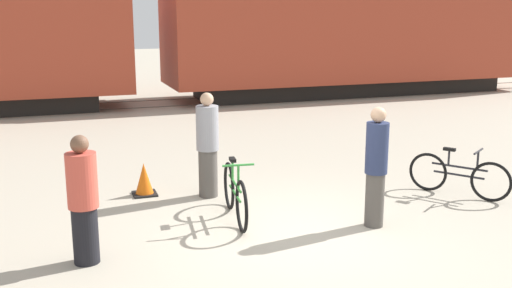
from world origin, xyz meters
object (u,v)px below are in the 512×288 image
(freight_train, at_px, (147,18))
(bicycle_green, at_px, (235,194))
(person_in_grey, at_px, (208,145))
(person_in_red, at_px, (83,201))
(person_in_navy, at_px, (376,167))
(bicycle_black, at_px, (459,175))
(traffic_cone, at_px, (144,180))

(freight_train, distance_m, bicycle_green, 11.81)
(freight_train, bearing_deg, person_in_grey, -93.96)
(person_in_red, bearing_deg, person_in_navy, 31.29)
(bicycle_black, distance_m, person_in_grey, 4.25)
(person_in_grey, xyz_separation_m, person_in_red, (-2.13, -2.13, -0.07))
(freight_train, xyz_separation_m, traffic_cone, (-1.72, -9.87, -2.53))
(freight_train, xyz_separation_m, person_in_navy, (1.21, -12.46, -1.89))
(person_in_grey, bearing_deg, traffic_cone, -56.90)
(bicycle_green, bearing_deg, person_in_grey, 93.86)
(bicycle_green, bearing_deg, traffic_cone, 123.09)
(freight_train, height_order, bicycle_green, freight_train)
(bicycle_green, distance_m, person_in_grey, 1.34)
(person_in_red, xyz_separation_m, person_in_navy, (4.04, -0.03, 0.08))
(bicycle_black, height_order, bicycle_green, bicycle_green)
(person_in_grey, relative_size, person_in_red, 1.08)
(person_in_grey, height_order, person_in_red, person_in_grey)
(bicycle_black, bearing_deg, bicycle_green, 178.22)
(freight_train, distance_m, bicycle_black, 12.36)
(traffic_cone, bearing_deg, bicycle_black, -19.82)
(bicycle_black, relative_size, person_in_grey, 0.82)
(freight_train, relative_size, traffic_cone, 51.57)
(traffic_cone, bearing_deg, bicycle_green, -56.91)
(freight_train, distance_m, traffic_cone, 10.33)
(freight_train, xyz_separation_m, bicycle_green, (-0.63, -11.55, -2.39))
(bicycle_black, relative_size, person_in_navy, 0.82)
(freight_train, relative_size, person_in_navy, 16.16)
(bicycle_green, bearing_deg, person_in_navy, -26.39)
(person_in_navy, xyz_separation_m, traffic_cone, (-2.93, 2.59, -0.63))
(person_in_grey, height_order, person_in_navy, person_in_grey)
(bicycle_black, bearing_deg, freight_train, 105.67)
(freight_train, bearing_deg, person_in_red, -102.86)
(person_in_red, distance_m, person_in_navy, 4.05)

